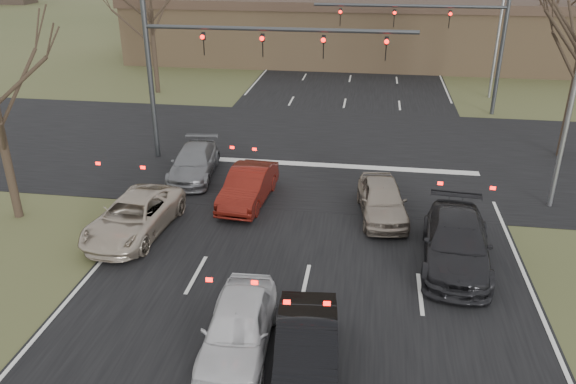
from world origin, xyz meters
name	(u,v)px	position (x,y,z in m)	size (l,w,h in m)	color
ground	(291,348)	(0.00, 0.00, 0.00)	(360.00, 360.00, 0.00)	#414927
road_main	(362,25)	(0.00, 60.00, 0.01)	(14.00, 300.00, 0.02)	black
road_cross	(334,151)	(0.00, 15.00, 0.01)	(200.00, 14.00, 0.02)	black
building	(379,30)	(2.00, 38.00, 2.67)	(42.40, 10.40, 5.30)	olive
mast_arm_near	(218,54)	(-5.23, 13.00, 5.07)	(12.12, 0.24, 8.00)	#383A3D
mast_arm_far	(454,28)	(6.18, 23.00, 5.02)	(11.12, 0.24, 8.00)	#383A3D
streetlight_right_near	(574,66)	(8.82, 10.00, 5.59)	(2.34, 0.25, 10.00)	gray
streetlight_right_far	(499,11)	(9.32, 27.00, 5.59)	(2.34, 0.25, 10.00)	gray
car_silver_suv	(134,216)	(-6.50, 5.37, 0.68)	(2.25, 4.88, 1.36)	#B3A591
car_white_sedan	(238,327)	(-1.34, -0.23, 0.72)	(1.69, 4.20, 1.43)	silver
car_black_hatch	(306,351)	(0.50, -0.88, 0.70)	(1.48, 4.25, 1.40)	black
car_charcoal_sedan	(456,243)	(4.71, 4.99, 0.76)	(2.12, 5.22, 1.51)	black
car_grey_ahead	(194,162)	(-5.98, 10.87, 0.65)	(1.83, 4.50, 1.31)	slate
car_red_ahead	(248,186)	(-3.00, 8.59, 0.70)	(1.49, 4.28, 1.41)	#55120C
car_silver_ahead	(382,199)	(2.33, 8.09, 0.71)	(1.68, 4.17, 1.42)	gray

